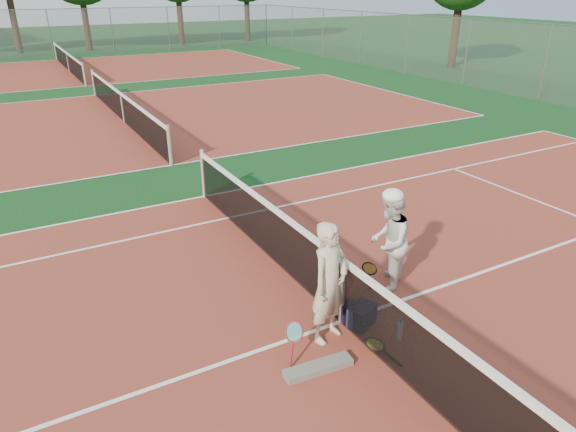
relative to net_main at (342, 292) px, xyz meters
The scene contains 17 objects.
ground 0.51m from the net_main, ahead, with size 130.00×130.00×0.00m, color #0E3615.
court_main 0.51m from the net_main, ahead, with size 23.77×10.97×0.01m, color maroon.
court_far_a 13.51m from the net_main, 90.00° to the left, with size 23.77×10.97×0.01m, color maroon.
court_far_b 27.00m from the net_main, 90.00° to the left, with size 23.77×10.97×0.01m, color maroon.
net_main is the anchor object (origin of this frame).
net_far_a 13.50m from the net_main, 90.00° to the left, with size 0.10×10.98×1.02m, color black, non-canonical shape.
net_far_b 27.00m from the net_main, 90.00° to the left, with size 0.10×10.98×1.02m, color black, non-canonical shape.
fence_back 34.01m from the net_main, 90.00° to the left, with size 32.00×0.06×3.00m, color slate, non-canonical shape.
player_a 0.53m from the net_main, 152.16° to the right, with size 0.63×0.41×1.71m, color beige.
player_b 1.28m from the net_main, 21.48° to the left, with size 0.78×0.61×1.60m, color silver.
racket_red 1.07m from the net_main, 159.66° to the right, with size 0.30×0.27×0.55m, color maroon, non-canonical shape.
racket_black_held 0.92m from the net_main, 27.73° to the left, with size 0.23×0.27×0.58m, color black, non-canonical shape.
racket_spare 0.85m from the net_main, 85.02° to the right, with size 0.60×0.27×0.09m, color black, non-canonical shape.
sports_bag_navy 0.46m from the net_main, 43.50° to the right, with size 0.40×0.27×0.32m, color black.
sports_bag_purple 0.41m from the net_main, 17.76° to the right, with size 0.35×0.24×0.29m, color #29112D.
net_cover_canvas 1.18m from the net_main, 139.46° to the right, with size 0.90×0.21×0.09m, color #615D58.
water_bottle 0.93m from the net_main, 57.49° to the right, with size 0.09×0.09×0.30m, color #C8E2FE.
Camera 1 is at (-3.61, -4.94, 4.40)m, focal length 32.00 mm.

